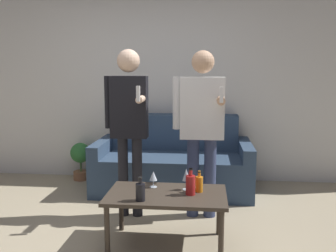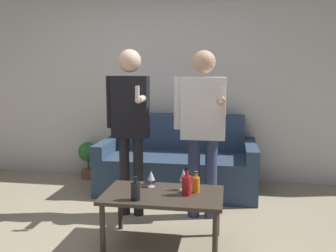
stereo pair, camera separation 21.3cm
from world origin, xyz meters
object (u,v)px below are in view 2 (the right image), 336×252
couch (178,164)px  coffee_table (163,199)px  person_standing_left (130,117)px  person_standing_right (203,121)px  bottle_orange (187,185)px

couch → coffee_table: 1.52m
person_standing_left → person_standing_right: size_ratio=1.01×
bottle_orange → coffee_table: bearing=176.9°
couch → bottle_orange: couch is taller
bottle_orange → person_standing_right: (0.08, 0.68, 0.44)m
couch → coffee_table: size_ratio=1.89×
coffee_table → bottle_orange: (0.20, -0.01, 0.14)m
couch → bottle_orange: 1.56m
bottle_orange → person_standing_left: size_ratio=0.13×
bottle_orange → person_standing_left: person_standing_left is taller
coffee_table → person_standing_left: bearing=125.9°
bottle_orange → couch: bearing=100.3°
couch → bottle_orange: size_ratio=8.42×
person_standing_left → person_standing_right: person_standing_left is taller
person_standing_right → bottle_orange: bearing=-96.4°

